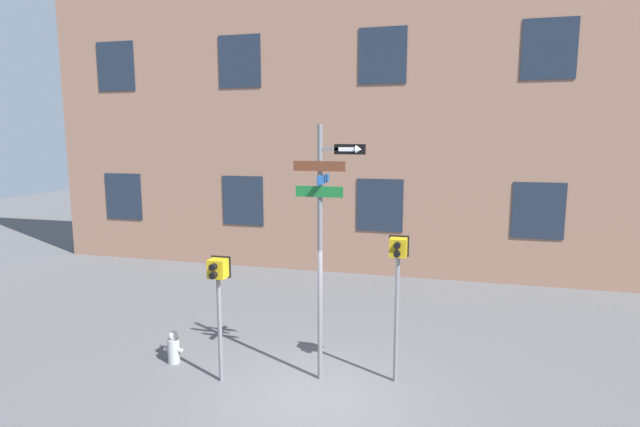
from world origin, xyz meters
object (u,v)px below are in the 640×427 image
pedestrian_signal_right (398,271)px  fire_hydrant (173,348)px  street_sign_pole (323,233)px  pedestrian_signal_left (218,285)px

pedestrian_signal_right → fire_hydrant: (-4.45, -0.36, -1.82)m
pedestrian_signal_right → street_sign_pole: bearing=-168.8°
pedestrian_signal_right → pedestrian_signal_left: bearing=-165.6°
pedestrian_signal_left → street_sign_pole: bearing=16.7°
street_sign_pole → pedestrian_signal_right: 1.54m
fire_hydrant → pedestrian_signal_left: bearing=-19.7°
street_sign_pole → fire_hydrant: size_ratio=7.09×
pedestrian_signal_left → pedestrian_signal_right: (3.18, 0.82, 0.27)m
pedestrian_signal_right → fire_hydrant: pedestrian_signal_right is taller
street_sign_pole → pedestrian_signal_left: street_sign_pole is taller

